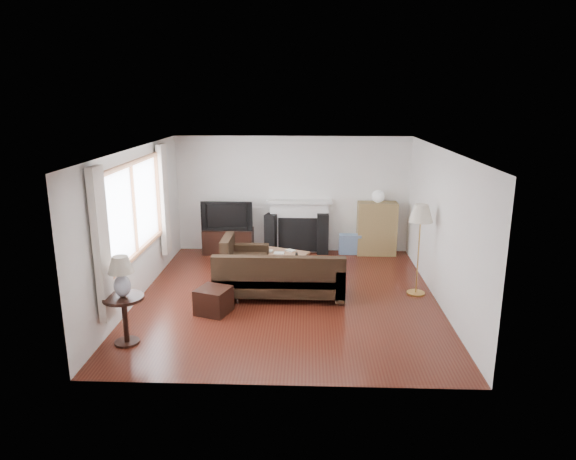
{
  "coord_description": "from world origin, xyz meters",
  "views": [
    {
      "loc": [
        0.33,
        -8.14,
        3.32
      ],
      "look_at": [
        0.0,
        0.3,
        1.1
      ],
      "focal_mm": 32.0,
      "sensor_mm": 36.0,
      "label": 1
    }
  ],
  "objects_px": {
    "floor_lamp": "(419,250)",
    "bookshelf": "(377,228)",
    "coffee_table": "(279,262)",
    "side_table": "(125,320)",
    "tv_stand": "(228,241)",
    "sectional_sofa": "(280,275)"
  },
  "relations": [
    {
      "from": "tv_stand",
      "to": "bookshelf",
      "type": "distance_m",
      "value": 3.2
    },
    {
      "from": "floor_lamp",
      "to": "side_table",
      "type": "relative_size",
      "value": 2.29
    },
    {
      "from": "bookshelf",
      "to": "floor_lamp",
      "type": "height_order",
      "value": "floor_lamp"
    },
    {
      "from": "tv_stand",
      "to": "sectional_sofa",
      "type": "xyz_separation_m",
      "value": [
        1.25,
        -2.46,
        0.11
      ]
    },
    {
      "from": "floor_lamp",
      "to": "side_table",
      "type": "bearing_deg",
      "value": -155.42
    },
    {
      "from": "bookshelf",
      "to": "tv_stand",
      "type": "bearing_deg",
      "value": -179.22
    },
    {
      "from": "tv_stand",
      "to": "floor_lamp",
      "type": "relative_size",
      "value": 0.67
    },
    {
      "from": "tv_stand",
      "to": "bookshelf",
      "type": "bearing_deg",
      "value": 0.78
    },
    {
      "from": "tv_stand",
      "to": "coffee_table",
      "type": "bearing_deg",
      "value": -46.34
    },
    {
      "from": "tv_stand",
      "to": "floor_lamp",
      "type": "height_order",
      "value": "floor_lamp"
    },
    {
      "from": "tv_stand",
      "to": "side_table",
      "type": "xyz_separation_m",
      "value": [
        -0.77,
        -4.24,
        0.08
      ]
    },
    {
      "from": "bookshelf",
      "to": "coffee_table",
      "type": "relative_size",
      "value": 1.08
    },
    {
      "from": "bookshelf",
      "to": "sectional_sofa",
      "type": "bearing_deg",
      "value": -127.79
    },
    {
      "from": "floor_lamp",
      "to": "bookshelf",
      "type": "bearing_deg",
      "value": 99.99
    },
    {
      "from": "coffee_table",
      "to": "side_table",
      "type": "bearing_deg",
      "value": -100.88
    },
    {
      "from": "coffee_table",
      "to": "floor_lamp",
      "type": "distance_m",
      "value": 2.69
    },
    {
      "from": "sectional_sofa",
      "to": "floor_lamp",
      "type": "relative_size",
      "value": 1.49
    },
    {
      "from": "coffee_table",
      "to": "side_table",
      "type": "distance_m",
      "value": 3.59
    },
    {
      "from": "coffee_table",
      "to": "floor_lamp",
      "type": "height_order",
      "value": "floor_lamp"
    },
    {
      "from": "bookshelf",
      "to": "sectional_sofa",
      "type": "relative_size",
      "value": 0.48
    },
    {
      "from": "sectional_sofa",
      "to": "floor_lamp",
      "type": "height_order",
      "value": "floor_lamp"
    },
    {
      "from": "side_table",
      "to": "floor_lamp",
      "type": "bearing_deg",
      "value": 24.58
    }
  ]
}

